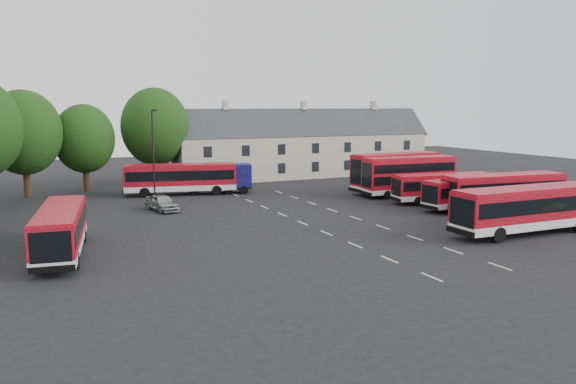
% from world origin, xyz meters
% --- Properties ---
extents(ground, '(140.00, 140.00, 0.00)m').
position_xyz_m(ground, '(0.00, 0.00, 0.00)').
color(ground, black).
rests_on(ground, ground).
extents(lane_markings, '(5.15, 33.80, 0.01)m').
position_xyz_m(lane_markings, '(2.50, 2.00, 0.01)').
color(lane_markings, beige).
rests_on(lane_markings, ground).
extents(treeline, '(29.92, 32.59, 12.01)m').
position_xyz_m(treeline, '(-20.74, 19.36, 6.68)').
color(treeline, black).
rests_on(treeline, ground).
extents(terrace_houses, '(35.70, 7.13, 10.06)m').
position_xyz_m(terrace_houses, '(14.00, 30.00, 3.86)').
color(terrace_houses, beige).
rests_on(terrace_houses, ground).
extents(bus_row_a, '(12.32, 3.06, 3.47)m').
position_xyz_m(bus_row_a, '(13.24, -8.42, 2.09)').
color(bus_row_a, silver).
rests_on(bus_row_a, ground).
extents(bus_row_b, '(10.35, 3.64, 2.87)m').
position_xyz_m(bus_row_b, '(16.64, -5.46, 1.72)').
color(bus_row_b, silver).
rests_on(bus_row_b, ground).
extents(bus_row_c, '(11.90, 3.89, 3.30)m').
position_xyz_m(bus_row_c, '(18.97, -0.56, 1.98)').
color(bus_row_c, silver).
rests_on(bus_row_c, ground).
extents(bus_row_d, '(10.10, 3.12, 2.81)m').
position_xyz_m(bus_row_d, '(16.82, 1.38, 1.69)').
color(bus_row_d, silver).
rests_on(bus_row_d, ground).
extents(bus_row_e, '(10.26, 3.92, 2.83)m').
position_xyz_m(bus_row_e, '(16.72, 4.94, 1.70)').
color(bus_row_e, silver).
rests_on(bus_row_e, ground).
extents(bus_dd_south, '(10.20, 2.92, 4.13)m').
position_xyz_m(bus_dd_south, '(16.22, 9.71, 2.35)').
color(bus_dd_south, silver).
rests_on(bus_dd_south, ground).
extents(bus_dd_north, '(10.60, 2.98, 4.30)m').
position_xyz_m(bus_dd_north, '(16.52, 12.45, 2.45)').
color(bus_dd_north, silver).
rests_on(bus_dd_north, ground).
extents(bus_west, '(3.96, 10.96, 3.03)m').
position_xyz_m(bus_west, '(-18.17, -0.55, 1.82)').
color(bus_west, silver).
rests_on(bus_west, ground).
extents(bus_north, '(11.86, 5.14, 3.27)m').
position_xyz_m(bus_north, '(-5.20, 20.73, 1.96)').
color(bus_north, silver).
rests_on(bus_north, ground).
extents(box_truck, '(7.51, 3.83, 3.14)m').
position_xyz_m(box_truck, '(-1.25, 19.94, 1.77)').
color(box_truck, black).
rests_on(box_truck, ground).
extents(silver_car, '(2.71, 4.69, 1.50)m').
position_xyz_m(silver_car, '(-9.06, 12.24, 0.75)').
color(silver_car, '#A4A6AC').
rests_on(silver_car, ground).
extents(lamppost, '(0.62, 0.40, 9.01)m').
position_xyz_m(lamppost, '(-8.46, 18.16, 4.81)').
color(lamppost, black).
rests_on(lamppost, ground).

